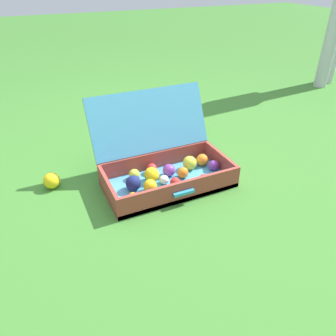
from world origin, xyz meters
The scene contains 3 objects.
ground_plane centered at (0.00, 0.00, 0.00)m, with size 16.00×16.00×0.00m, color #3D7A2D.
open_suitcase centered at (-0.10, -0.01, 0.10)m, with size 0.68×0.53×0.44m.
stray_ball_on_grass centered at (-0.67, 0.16, 0.04)m, with size 0.09×0.09×0.09m, color yellow.
Camera 1 is at (-0.71, -1.41, 1.01)m, focal length 34.93 mm.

